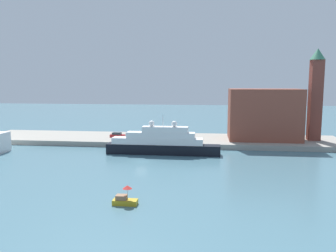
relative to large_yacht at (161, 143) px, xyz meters
name	(u,v)px	position (x,y,z in m)	size (l,w,h in m)	color
ground	(141,161)	(-3.58, -8.59, -2.87)	(400.00, 400.00, 0.00)	slate
quay_dock	(158,140)	(-3.58, 17.49, -2.15)	(110.00, 20.15, 1.44)	gray
large_yacht	(161,143)	(0.00, 0.00, 0.00)	(29.16, 3.65, 10.11)	black
small_motorboat	(125,199)	(-0.46, -36.41, -1.99)	(3.72, 1.58, 3.02)	#B7991E
harbor_building	(264,114)	(28.21, 17.89, 6.06)	(20.49, 12.76, 14.99)	brown
bell_tower	(316,92)	(42.67, 18.29, 12.76)	(4.33, 4.33, 26.56)	brown
parked_car	(117,135)	(-16.12, 16.24, -0.80)	(4.58, 1.89, 1.48)	#B21E1E
person_figure	(131,137)	(-11.06, 13.29, -0.72)	(0.36, 0.36, 1.55)	#4C4C4C
mooring_bollard	(157,141)	(-2.54, 9.08, -1.00)	(0.51, 0.51, 0.87)	black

